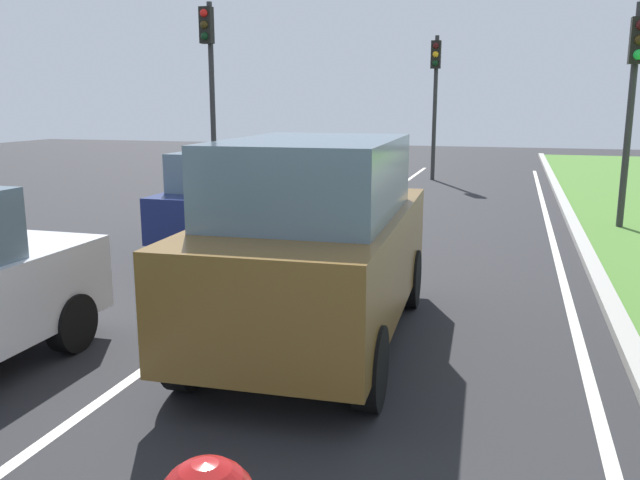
# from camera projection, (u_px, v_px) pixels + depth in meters

# --- Properties ---
(ground_plane) EXTENTS (60.00, 60.00, 0.00)m
(ground_plane) POSITION_uv_depth(u_px,v_px,m) (347.00, 253.00, 11.79)
(ground_plane) COLOR #262628
(lane_line_center) EXTENTS (0.12, 32.00, 0.01)m
(lane_line_center) POSITION_uv_depth(u_px,v_px,m) (310.00, 250.00, 11.98)
(lane_line_center) COLOR silver
(lane_line_center) RESTS_ON ground
(lane_line_right_edge) EXTENTS (0.12, 32.00, 0.01)m
(lane_line_right_edge) POSITION_uv_depth(u_px,v_px,m) (559.00, 267.00, 10.80)
(lane_line_right_edge) COLOR silver
(lane_line_right_edge) RESTS_ON ground
(curb_right) EXTENTS (0.24, 48.00, 0.12)m
(curb_right) POSITION_uv_depth(u_px,v_px,m) (592.00, 265.00, 10.65)
(curb_right) COLOR #9E9B93
(curb_right) RESTS_ON ground
(car_suv_ahead) EXTENTS (2.11, 4.57, 2.28)m
(car_suv_ahead) POSITION_uv_depth(u_px,v_px,m) (316.00, 241.00, 7.19)
(car_suv_ahead) COLOR brown
(car_suv_ahead) RESTS_ON ground
(car_hatchback_far) EXTENTS (1.75, 3.71, 1.78)m
(car_hatchback_far) POSITION_uv_depth(u_px,v_px,m) (231.00, 199.00, 12.29)
(car_hatchback_far) COLOR navy
(car_hatchback_far) RESTS_ON ground
(traffic_light_near_right) EXTENTS (0.32, 0.50, 4.61)m
(traffic_light_near_right) POSITION_uv_depth(u_px,v_px,m) (634.00, 80.00, 13.24)
(traffic_light_near_right) COLOR #2D2D2D
(traffic_light_near_right) RESTS_ON ground
(traffic_light_overhead_left) EXTENTS (0.32, 0.50, 5.17)m
(traffic_light_overhead_left) POSITION_uv_depth(u_px,v_px,m) (209.00, 67.00, 17.02)
(traffic_light_overhead_left) COLOR #2D2D2D
(traffic_light_overhead_left) RESTS_ON ground
(traffic_light_far_median) EXTENTS (0.32, 0.50, 4.84)m
(traffic_light_far_median) POSITION_uv_depth(u_px,v_px,m) (435.00, 82.00, 22.14)
(traffic_light_far_median) COLOR #2D2D2D
(traffic_light_far_median) RESTS_ON ground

